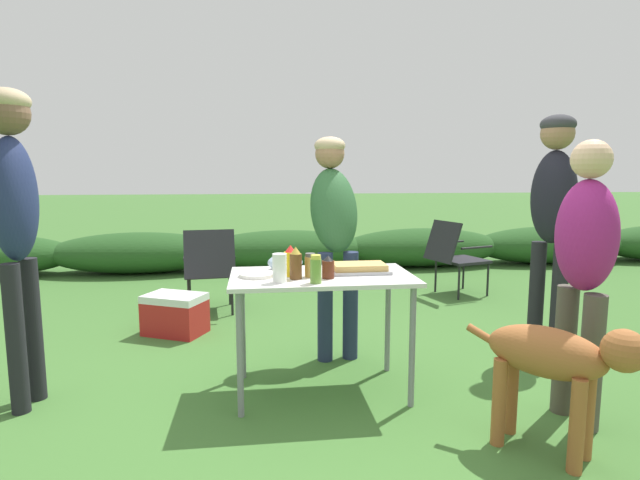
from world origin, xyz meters
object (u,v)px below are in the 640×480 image
at_px(dog, 556,361).
at_px(relish_jar, 316,269).
at_px(mustard_bottle, 290,261).
at_px(paper_cup_stack, 280,268).
at_px(spice_jar, 310,265).
at_px(standing_person_in_olive_jacket, 553,205).
at_px(camp_chair_green_behind_table, 210,266).
at_px(beer_bottle, 296,264).
at_px(cooler_box, 175,314).
at_px(folding_table, 322,287).
at_px(mixing_bowl, 285,262).
at_px(food_tray, 359,268).
at_px(plate_stack, 257,274).
at_px(standing_person_with_beanie, 14,204).
at_px(standing_person_in_navy_coat, 334,219).
at_px(camp_chair_near_hedge, 454,254).
at_px(standing_person_in_red_jacket, 585,257).
at_px(bbq_sauce_bottle, 328,268).

bearing_deg(dog, relish_jar, -70.83).
bearing_deg(mustard_bottle, paper_cup_stack, -113.65).
relative_size(spice_jar, standing_person_in_olive_jacket, 0.08).
distance_m(paper_cup_stack, camp_chair_green_behind_table, 2.13).
bearing_deg(beer_bottle, cooler_box, 123.90).
relative_size(folding_table, mixing_bowl, 4.96).
height_order(folding_table, relish_jar, relish_jar).
bearing_deg(mixing_bowl, folding_table, -39.01).
xyz_separation_m(folding_table, food_tray, (0.24, 0.04, 0.10)).
xyz_separation_m(plate_stack, spice_jar, (0.31, -0.06, 0.06)).
xyz_separation_m(beer_bottle, dog, (1.17, -0.75, -0.36)).
bearing_deg(standing_person_with_beanie, standing_person_in_olive_jacket, -76.02).
height_order(mixing_bowl, standing_person_in_navy_coat, standing_person_in_navy_coat).
bearing_deg(folding_table, mixing_bowl, 140.99).
relative_size(camp_chair_near_hedge, cooler_box, 1.46).
height_order(standing_person_with_beanie, cooler_box, standing_person_with_beanie).
relative_size(standing_person_in_red_jacket, cooler_box, 2.67).
bearing_deg(camp_chair_green_behind_table, standing_person_in_navy_coat, -55.88).
bearing_deg(food_tray, paper_cup_stack, -156.11).
distance_m(food_tray, bbq_sauce_bottle, 0.27).
height_order(mixing_bowl, camp_chair_green_behind_table, mixing_bowl).
distance_m(plate_stack, dog, 1.66).
bearing_deg(paper_cup_stack, mustard_bottle, 66.35).
bearing_deg(dog, standing_person_in_navy_coat, -101.46).
relative_size(plate_stack, spice_jar, 1.55).
bearing_deg(dog, food_tray, -90.00).
height_order(beer_bottle, standing_person_in_red_jacket, standing_person_in_red_jacket).
height_order(mixing_bowl, bbq_sauce_bottle, bbq_sauce_bottle).
relative_size(standing_person_in_navy_coat, standing_person_in_red_jacket, 1.06).
bearing_deg(folding_table, camp_chair_near_hedge, 51.97).
bearing_deg(spice_jar, standing_person_in_navy_coat, 70.32).
height_order(spice_jar, standing_person_in_olive_jacket, standing_person_in_olive_jacket).
relative_size(spice_jar, camp_chair_near_hedge, 0.17).
distance_m(food_tray, standing_person_in_red_jacket, 1.24).
distance_m(food_tray, relish_jar, 0.41).
bearing_deg(food_tray, cooler_box, 137.23).
distance_m(folding_table, standing_person_with_beanie, 1.80).
bearing_deg(beer_bottle, plate_stack, 154.54).
bearing_deg(mixing_bowl, camp_chair_green_behind_table, 110.68).
height_order(mustard_bottle, spice_jar, mustard_bottle).
relative_size(mixing_bowl, spice_jar, 1.56).
distance_m(folding_table, standing_person_in_red_jacket, 1.46).
height_order(standing_person_in_navy_coat, cooler_box, standing_person_in_navy_coat).
distance_m(folding_table, paper_cup_stack, 0.36).
relative_size(plate_stack, mixing_bowl, 0.99).
xyz_separation_m(paper_cup_stack, standing_person_in_navy_coat, (0.44, 0.82, 0.20)).
height_order(food_tray, mixing_bowl, mixing_bowl).
relative_size(food_tray, standing_person_in_olive_jacket, 0.21).
distance_m(bbq_sauce_bottle, dog, 1.27).
distance_m(beer_bottle, cooler_box, 1.78).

